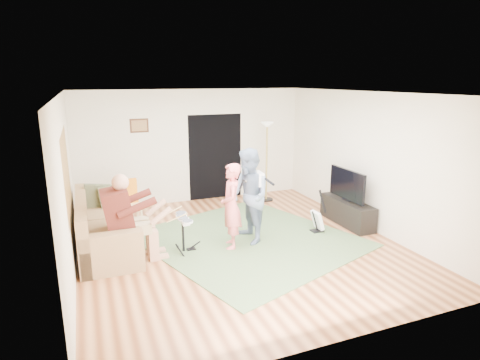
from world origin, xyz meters
name	(u,v)px	position (x,y,z in m)	size (l,w,h in m)	color
floor	(239,245)	(0.00, 0.00, 0.00)	(6.00, 6.00, 0.00)	brown
walls	(239,173)	(0.00, 0.00, 1.35)	(5.50, 6.00, 2.70)	silver
ceiling	(239,93)	(0.00, 0.00, 2.70)	(6.00, 6.00, 0.00)	white
window_blinds	(66,172)	(-2.74, 0.20, 1.55)	(2.05, 2.05, 0.00)	olive
doorway	(215,157)	(0.55, 2.99, 1.05)	(2.10, 2.10, 0.00)	black
picture_frame	(139,126)	(-1.25, 2.99, 1.90)	(0.42, 0.03, 0.32)	#3F2314
area_rug	(248,239)	(0.26, 0.16, 0.01)	(3.37, 3.61, 0.02)	#4B673F
sofa	(102,232)	(-2.30, 0.73, 0.31)	(0.96, 2.33, 0.94)	#9C784E
drummer	(131,227)	(-1.86, 0.08, 0.58)	(0.96, 0.54, 1.48)	#5B2119
drum_kit	(183,236)	(-1.00, 0.08, 0.29)	(0.36, 0.64, 0.66)	black
singer	(231,206)	(-0.15, -0.03, 0.76)	(0.56, 0.37, 1.53)	#F2696D
microphone	(242,184)	(0.05, -0.03, 1.14)	(0.06, 0.06, 0.24)	black
guitarist	(249,196)	(0.23, 0.08, 0.87)	(0.85, 0.66, 1.74)	slate
guitar_held	(259,179)	(0.43, 0.08, 1.18)	(0.12, 0.60, 0.26)	white
guitar_spare	(318,220)	(1.68, 0.03, 0.25)	(0.31, 0.28, 0.86)	black
torchiere_lamp	(267,148)	(1.64, 2.34, 1.32)	(0.35, 0.35, 1.93)	black
dining_chair	(131,209)	(-1.68, 1.78, 0.34)	(0.44, 0.46, 0.94)	beige
tv_cabinet	(347,212)	(2.50, 0.21, 0.25)	(0.40, 1.40, 0.50)	black
television	(347,184)	(2.45, 0.21, 0.85)	(0.06, 1.08, 0.61)	black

